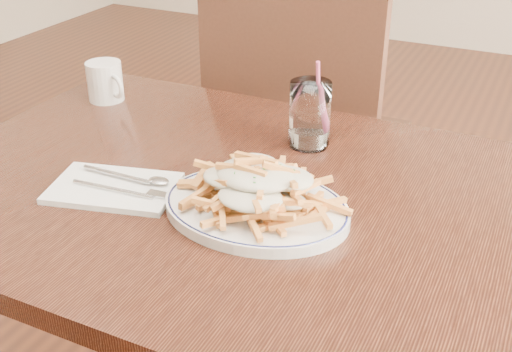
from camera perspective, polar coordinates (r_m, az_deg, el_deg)
The scene contains 8 objects.
table at distance 1.16m, azimuth -0.76°, elevation -4.58°, with size 1.20×0.80×0.75m.
chair_far at distance 1.78m, azimuth 4.14°, elevation 4.42°, with size 0.48×0.48×1.02m.
fries_plate at distance 1.04m, azimuth 0.00°, elevation -2.84°, with size 0.38×0.36×0.02m.
loaded_fries at distance 1.02m, azimuth 0.00°, elevation -0.49°, with size 0.27×0.22×0.07m.
napkin at distance 1.14m, azimuth -12.53°, elevation -1.06°, with size 0.21×0.14×0.01m, color white.
cutlery at distance 1.14m, azimuth -12.42°, elevation -0.55°, with size 0.20×0.08×0.01m.
water_glass at distance 1.26m, azimuth 4.80°, elevation 5.18°, with size 0.08×0.08×0.18m.
coffee_mug at distance 1.52m, azimuth -13.23°, elevation 8.18°, with size 0.11×0.08×0.09m.
Camera 1 is at (0.43, -0.87, 1.31)m, focal length 45.00 mm.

